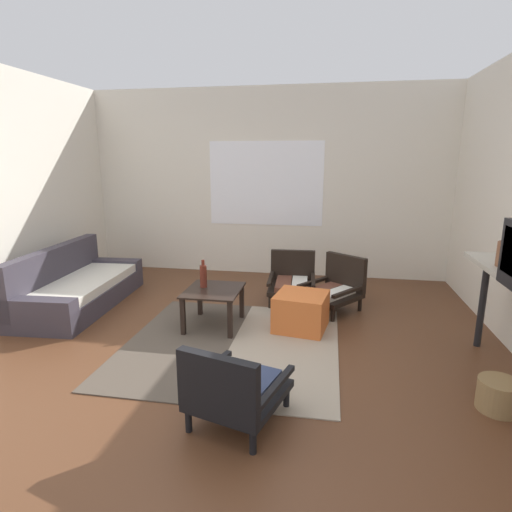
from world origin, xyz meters
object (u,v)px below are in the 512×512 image
Objects in this scene: armchair_by_window at (292,279)px; ottoman_orange at (301,312)px; glass_bottle at (203,276)px; coffee_table at (214,296)px; couch at (77,288)px; armchair_striped_foreground at (234,389)px; wicker_basket at (499,395)px; armchair_corner at (336,286)px.

ottoman_orange is at bearing -78.81° from armchair_by_window.
coffee_table is at bearing -24.74° from glass_bottle.
armchair_by_window is 0.91m from ottoman_orange.
armchair_striped_foreground is at bearing -38.96° from couch.
glass_bottle reaches higher than armchair_striped_foreground.
glass_bottle reaches higher than wicker_basket.
couch is 6.57× the size of wicker_basket.
coffee_table is 0.85× the size of armchair_striped_foreground.
armchair_corner is 1.59× the size of ottoman_orange.
armchair_corner reaches higher than wicker_basket.
wicker_basket is at bearing -58.66° from armchair_corner.
wicker_basket is (1.63, -2.05, -0.15)m from armchair_by_window.
glass_bottle reaches higher than ottoman_orange.
ottoman_orange reaches higher than wicker_basket.
armchair_striped_foreground is 1.84m from wicker_basket.
couch is 3.74× the size of ottoman_orange.
armchair_corner is at bearing -24.96° from armchair_by_window.
couch is at bearing 174.93° from ottoman_orange.
ottoman_orange is (-0.35, -0.65, -0.09)m from armchair_corner.
glass_bottle is (1.64, -0.26, 0.31)m from couch.
armchair_striped_foreground is 0.93× the size of armchair_corner.
ottoman_orange is 1.75× the size of wicker_basket.
ottoman_orange is at bearing 5.36° from coffee_table.
armchair_corner is at bearing 121.34° from wicker_basket.
couch is at bearing -165.22° from armchair_by_window.
armchair_by_window is at bearing 128.39° from wicker_basket.
coffee_table is at bearing 155.33° from wicker_basket.
armchair_striped_foreground is 2.40m from armchair_corner.
glass_bottle reaches higher than coffee_table.
couch is 3.01m from armchair_striped_foreground.
couch reaches higher than armchair_striped_foreground.
couch is at bearing 170.85° from glass_bottle.
couch is 2.67m from ottoman_orange.
coffee_table is 2.20× the size of wicker_basket.
ottoman_orange is 1.86m from wicker_basket.
wicker_basket is at bearing -51.61° from armchair_by_window.
armchair_striped_foreground reaches higher than wicker_basket.
armchair_striped_foreground is 2.59× the size of wicker_basket.
armchair_by_window is 1.27m from glass_bottle.
armchair_by_window is at bearing 47.61° from glass_bottle.
couch reaches higher than coffee_table.
couch is 1.79m from coffee_table.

